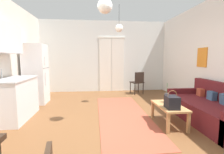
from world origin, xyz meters
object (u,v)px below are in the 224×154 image
Objects in this scene: bamboo_vase at (167,98)px; accent_chair at (138,81)px; handbag at (172,102)px; refrigerator at (36,74)px; couch at (212,110)px; coffee_table at (169,108)px; pendant_lamp_near at (105,6)px; pendant_lamp_far at (119,28)px.

bamboo_vase is 0.50× the size of accent_chair.
refrigerator is (-3.17, 2.17, 0.35)m from handbag.
bamboo_vase reaches higher than handbag.
couch reaches higher than handbag.
couch is 2.29× the size of coffee_table.
accent_chair is 3.59m from pendant_lamp_near.
pendant_lamp_far is at bearing 121.20° from bamboo_vase.
refrigerator is at bearing -1.47° from accent_chair.
couch is at bearing 90.42° from accent_chair.
handbag is at bearing -103.08° from coffee_table.
coffee_table is 0.25m from bamboo_vase.
bamboo_vase is at bearing -58.80° from pendant_lamp_far.
couch is 1.12× the size of refrigerator.
pendant_lamp_near is (-1.32, -0.08, 1.80)m from bamboo_vase.
coffee_table is 1.32× the size of pendant_lamp_near.
refrigerator is at bearing 136.48° from pendant_lamp_near.
couch is 2.94m from accent_chair.
pendant_lamp_near reaches higher than bamboo_vase.
bamboo_vase is 1.22× the size of handbag.
coffee_table is at bearing -100.21° from bamboo_vase.
bamboo_vase is 0.56× the size of pendant_lamp_far.
pendant_lamp_near and pendant_lamp_far have the same top height.
bamboo_vase is 0.42m from handbag.
handbag is at bearing -14.70° from pendant_lamp_near.
pendant_lamp_far reaches higher than accent_chair.
handbag is 0.41× the size of accent_chair.
coffee_table is 2.54m from pendant_lamp_far.
pendant_lamp_near is (-1.28, 0.11, 1.97)m from coffee_table.
coffee_table is at bearing -176.80° from couch.
handbag is (-0.08, -0.41, 0.02)m from bamboo_vase.
pendant_lamp_far is (0.49, 1.45, -0.13)m from pendant_lamp_near.
couch is 1.10m from handbag.
handbag is 2.54m from pendant_lamp_far.
couch reaches higher than coffee_table.
handbag is at bearing -165.42° from couch.
accent_chair is at bearing 54.76° from pendant_lamp_far.
pendant_lamp_far is at bearing -9.14° from refrigerator.
bamboo_vase is 2.23m from pendant_lamp_near.
bamboo_vase is 0.64× the size of pendant_lamp_near.
pendant_lamp_near is at bearing -108.48° from pendant_lamp_far.
pendant_lamp_far is at bearing 116.95° from coffee_table.
coffee_table is at bearing -31.24° from refrigerator.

